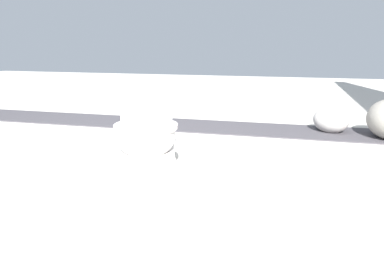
# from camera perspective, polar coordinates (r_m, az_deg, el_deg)

# --- Properties ---
(ground_plane) EXTENTS (14.00, 14.00, 0.00)m
(ground_plane) POSITION_cam_1_polar(r_m,az_deg,el_deg) (2.43, -7.34, -6.82)
(ground_plane) COLOR beige
(gravel_strip) EXTENTS (0.56, 8.00, 0.01)m
(gravel_strip) POSITION_cam_1_polar(r_m,az_deg,el_deg) (3.61, 8.24, -0.10)
(gravel_strip) COLOR #423F44
(gravel_strip) RESTS_ON ground
(toilet) EXTENTS (0.72, 0.56, 0.52)m
(toilet) POSITION_cam_1_polar(r_m,az_deg,el_deg) (2.41, -6.93, -1.46)
(toilet) COLOR white
(toilet) RESTS_ON ground
(boulder_far) EXTENTS (0.42, 0.43, 0.23)m
(boulder_far) POSITION_cam_1_polar(r_m,az_deg,el_deg) (3.65, 20.41, 1.12)
(boulder_far) COLOR #B7B2AD
(boulder_far) RESTS_ON ground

